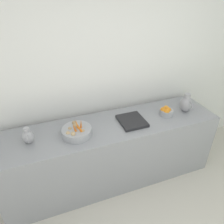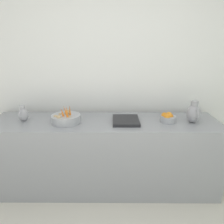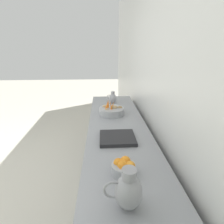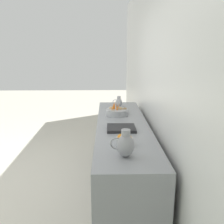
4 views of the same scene
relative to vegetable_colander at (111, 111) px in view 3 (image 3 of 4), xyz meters
name	(u,v)px [view 3 (image 3 of 4)]	position (x,y,z in m)	size (l,w,h in m)	color
tile_wall_left	(186,79)	(-0.49, 0.93, 0.57)	(0.10, 9.56, 3.00)	white
prep_counter	(118,162)	(-0.05, 0.43, -0.49)	(0.66, 2.68, 0.88)	gray
vegetable_colander	(111,111)	(0.00, 0.00, 0.00)	(0.33, 0.33, 0.21)	#9EA0A5
orange_bowl	(124,167)	(-0.02, 1.16, 0.00)	(0.17, 0.17, 0.11)	#9EA0A5
metal_pitcher_tall	(128,191)	(-0.01, 1.44, 0.06)	(0.21, 0.15, 0.25)	#939399
metal_pitcher_short	(113,98)	(-0.05, -0.50, 0.03)	(0.16, 0.11, 0.19)	#A3A3A8
counter_sink_basin	(117,138)	(-0.02, 0.68, -0.03)	(0.34, 0.30, 0.04)	#232326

